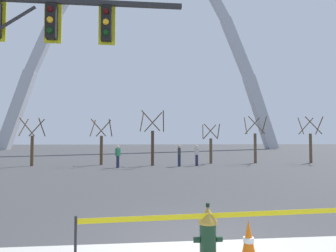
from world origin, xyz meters
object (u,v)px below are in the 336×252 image
object	(u,v)px
pedestrian_walking_right	(179,155)
pedestrian_walking_left	(118,156)
traffic_signal_gantry	(8,50)
traffic_cone_by_hydrant	(249,244)
fire_hydrant	(208,236)
monument_arch	(144,48)
pedestrian_standing_center	(197,155)

from	to	relation	value
pedestrian_walking_right	pedestrian_walking_left	bearing A→B (deg)	-172.29
traffic_signal_gantry	pedestrian_walking_right	size ratio (longest dim) A/B	4.04
traffic_cone_by_hydrant	pedestrian_walking_right	xyz separation A→B (m)	(1.33, 17.51, 0.46)
traffic_signal_gantry	pedestrian_walking_left	distance (m)	14.24
fire_hydrant	traffic_cone_by_hydrant	bearing A→B (deg)	-6.52
pedestrian_walking_right	monument_arch	bearing A→B (deg)	92.89
monument_arch	pedestrian_walking_left	xyz separation A→B (m)	(-2.51, -39.83, -20.20)
traffic_cone_by_hydrant	traffic_signal_gantry	size ratio (longest dim) A/B	0.11
fire_hydrant	pedestrian_walking_left	xyz separation A→B (m)	(-2.52, 16.82, 0.35)
traffic_signal_gantry	pedestrian_walking_left	world-z (taller)	traffic_signal_gantry
traffic_signal_gantry	pedestrian_walking_left	bearing A→B (deg)	82.19
pedestrian_walking_right	fire_hydrant	bearing A→B (deg)	-96.44
traffic_signal_gantry	monument_arch	size ratio (longest dim) A/B	0.11
traffic_cone_by_hydrant	pedestrian_walking_left	bearing A→B (deg)	100.61
traffic_cone_by_hydrant	monument_arch	distance (m)	60.38
traffic_cone_by_hydrant	pedestrian_walking_right	world-z (taller)	pedestrian_walking_right
fire_hydrant	traffic_cone_by_hydrant	world-z (taller)	fire_hydrant
fire_hydrant	pedestrian_walking_right	size ratio (longest dim) A/B	0.62
pedestrian_walking_right	pedestrian_standing_center	bearing A→B (deg)	15.35
traffic_signal_gantry	traffic_cone_by_hydrant	bearing A→B (deg)	-32.48
fire_hydrant	traffic_signal_gantry	distance (m)	6.61
traffic_signal_gantry	pedestrian_walking_right	bearing A→B (deg)	65.99
fire_hydrant	pedestrian_walking_left	bearing A→B (deg)	98.53
pedestrian_walking_left	pedestrian_standing_center	distance (m)	5.98
pedestrian_walking_right	traffic_signal_gantry	bearing A→B (deg)	-114.01
fire_hydrant	pedestrian_standing_center	size ratio (longest dim) A/B	0.62
monument_arch	traffic_signal_gantry	bearing A→B (deg)	-94.69
fire_hydrant	traffic_signal_gantry	bearing A→B (deg)	144.53
pedestrian_walking_left	pedestrian_standing_center	bearing A→B (deg)	9.57
monument_arch	pedestrian_walking_left	world-z (taller)	monument_arch
pedestrian_standing_center	traffic_cone_by_hydrant	bearing A→B (deg)	-98.69
traffic_cone_by_hydrant	traffic_signal_gantry	xyz separation A→B (m)	(-5.04, 3.21, 3.91)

